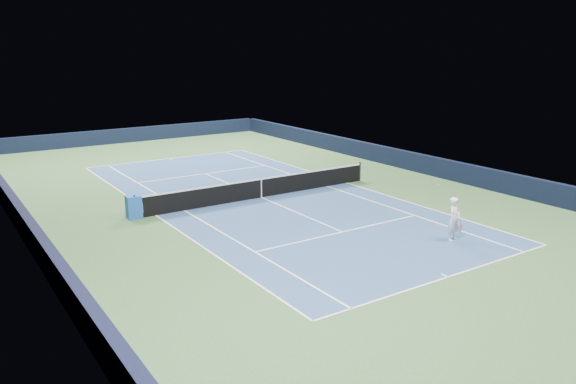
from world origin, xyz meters
TOP-DOWN VIEW (x-y plane):
  - ground at (0.00, 0.00)m, footprint 40.00×40.00m
  - wall_far at (0.00, 19.82)m, footprint 22.00×0.35m
  - wall_right at (10.82, 0.00)m, footprint 0.35×40.00m
  - wall_left at (-10.82, 0.00)m, footprint 0.35×40.00m
  - court_surface at (0.00, 0.00)m, footprint 10.97×23.77m
  - baseline_far at (0.00, 11.88)m, footprint 10.97×0.08m
  - baseline_near at (0.00, -11.88)m, footprint 10.97×0.08m
  - sideline_doubles_right at (5.49, 0.00)m, footprint 0.08×23.77m
  - sideline_doubles_left at (-5.49, 0.00)m, footprint 0.08×23.77m
  - sideline_singles_right at (4.12, 0.00)m, footprint 0.08×23.77m
  - sideline_singles_left at (-4.12, 0.00)m, footprint 0.08×23.77m
  - service_line_far at (0.00, 6.40)m, footprint 8.23×0.08m
  - service_line_near at (0.00, -6.40)m, footprint 8.23×0.08m
  - center_service_line at (0.00, 0.00)m, footprint 0.08×12.80m
  - center_mark_far at (0.00, 11.73)m, footprint 0.08×0.30m
  - center_mark_near at (0.00, -11.73)m, footprint 0.08×0.30m
  - tennis_net at (0.00, 0.00)m, footprint 12.90×0.10m
  - sponsor_cube at (-6.40, 0.16)m, footprint 0.66×0.61m
  - tennis_player at (2.97, -9.53)m, footprint 0.83×1.31m

SIDE VIEW (x-z plane):
  - ground at x=0.00m, z-range 0.00..0.00m
  - court_surface at x=0.00m, z-range 0.00..0.01m
  - baseline_far at x=0.00m, z-range 0.01..0.01m
  - baseline_near at x=0.00m, z-range 0.01..0.01m
  - sideline_doubles_right at x=5.49m, z-range 0.01..0.01m
  - sideline_doubles_left at x=-5.49m, z-range 0.01..0.01m
  - sideline_singles_right at x=4.12m, z-range 0.01..0.01m
  - sideline_singles_left at x=-4.12m, z-range 0.01..0.01m
  - service_line_far at x=0.00m, z-range 0.01..0.01m
  - service_line_near at x=0.00m, z-range 0.01..0.01m
  - center_service_line at x=0.00m, z-range 0.01..0.01m
  - center_mark_far at x=0.00m, z-range 0.01..0.01m
  - center_mark_near at x=0.00m, z-range 0.01..0.01m
  - tennis_net at x=0.00m, z-range -0.03..1.04m
  - sponsor_cube at x=-6.40m, z-range 0.00..1.01m
  - wall_far at x=0.00m, z-range 0.00..1.10m
  - wall_right at x=10.82m, z-range 0.00..1.10m
  - wall_left at x=-10.82m, z-range 0.00..1.10m
  - tennis_player at x=2.97m, z-range -0.16..1.88m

